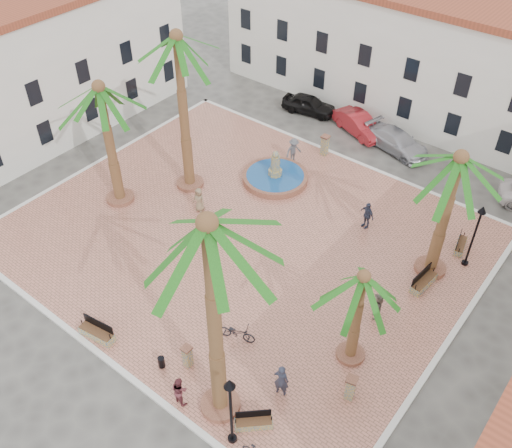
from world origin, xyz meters
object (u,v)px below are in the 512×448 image
object	(u,v)px
bollard_n	(325,145)
car_red	(359,124)
lamppost_e	(477,226)
pedestrian_east	(378,306)
litter_bin	(161,362)
cyclist_a	(281,380)
pedestrian_fountain_b	(367,215)
palm_ne	(457,173)
bicycle_a	(237,332)
pedestrian_north	(294,151)
car_silver	(397,141)
fountain	(275,176)
pedestrian_fountain_a	(199,200)
bench_ne	(460,245)
lamppost_s	(230,401)
cyclist_b	(179,390)
bollard_se	(187,356)
bench_e	(423,282)
palm_e	(362,288)
palm_s	(209,247)
bench_se	(254,423)
car_black	(309,104)
bollard_e	(351,388)
bench_s	(97,333)
palm_nw	(178,54)

from	to	relation	value
bollard_n	car_red	distance (m)	4.25
lamppost_e	pedestrian_east	world-z (taller)	lamppost_e
bollard_n	litter_bin	world-z (taller)	bollard_n
cyclist_a	pedestrian_fountain_b	world-z (taller)	cyclist_a
palm_ne	bicycle_a	xyz separation A→B (m)	(-5.41, -10.49, -6.18)
pedestrian_north	car_silver	bearing A→B (deg)	-19.83
bollard_n	pedestrian_north	xyz separation A→B (m)	(-1.18, -2.16, 0.15)
fountain	bollard_n	distance (m)	4.78
palm_ne	pedestrian_fountain_a	bearing A→B (deg)	-163.18
bench_ne	lamppost_s	bearing A→B (deg)	158.68
fountain	palm_ne	xyz separation A→B (m)	(11.94, -1.37, 6.37)
lamppost_s	cyclist_b	world-z (taller)	lamppost_s
bollard_se	pedestrian_east	size ratio (longest dim) A/B	0.82
pedestrian_fountain_b	bollard_n	bearing A→B (deg)	158.29
palm_ne	bench_e	world-z (taller)	palm_ne
car_silver	lamppost_e	bearing A→B (deg)	-119.15
palm_e	palm_s	bearing A→B (deg)	-117.50
bench_se	car_silver	world-z (taller)	car_silver
bench_e	cyclist_a	xyz separation A→B (m)	(-2.14, -10.18, 0.68)
lamppost_s	litter_bin	bearing A→B (deg)	171.29
bollard_n	car_silver	bearing A→B (deg)	46.47
bicycle_a	car_red	bearing A→B (deg)	-4.53
pedestrian_east	car_red	bearing A→B (deg)	-171.10
bollard_se	cyclist_b	bearing A→B (deg)	-56.76
bench_se	bench_ne	distance (m)	16.54
fountain	palm_s	world-z (taller)	palm_s
car_black	litter_bin	bearing A→B (deg)	-171.96
bench_se	bollard_e	world-z (taller)	bollard_e
palm_e	litter_bin	bearing A→B (deg)	-137.68
fountain	pedestrian_north	world-z (taller)	fountain
bench_ne	bench_s	bearing A→B (deg)	134.01
palm_nw	car_silver	world-z (taller)	palm_nw
car_red	litter_bin	bearing A→B (deg)	-150.40
bench_e	pedestrian_fountain_a	xyz separation A→B (m)	(-14.01, -2.74, 0.55)
palm_e	fountain	bearing A→B (deg)	141.25
lamppost_e	cyclist_a	size ratio (longest dim) A/B	2.17
bollard_e	cyclist_a	distance (m)	3.12
palm_s	bench_s	distance (m)	12.06
bollard_se	pedestrian_fountain_a	distance (m)	11.68
palm_ne	bollard_se	xyz separation A→B (m)	(-6.26, -13.11, -6.01)
palm_e	bicycle_a	bearing A→B (deg)	-151.88
bicycle_a	cyclist_b	size ratio (longest dim) A/B	1.18
car_silver	bench_s	bearing A→B (deg)	-173.96
bench_ne	cyclist_a	world-z (taller)	cyclist_a
litter_bin	fountain	bearing A→B (deg)	107.24
palm_ne	bench_se	size ratio (longest dim) A/B	5.17
car_black	bollard_e	bearing A→B (deg)	-152.19
palm_nw	bollard_se	size ratio (longest dim) A/B	8.24
car_silver	bollard_se	bearing A→B (deg)	-162.90
lamppost_e	litter_bin	distance (m)	17.98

